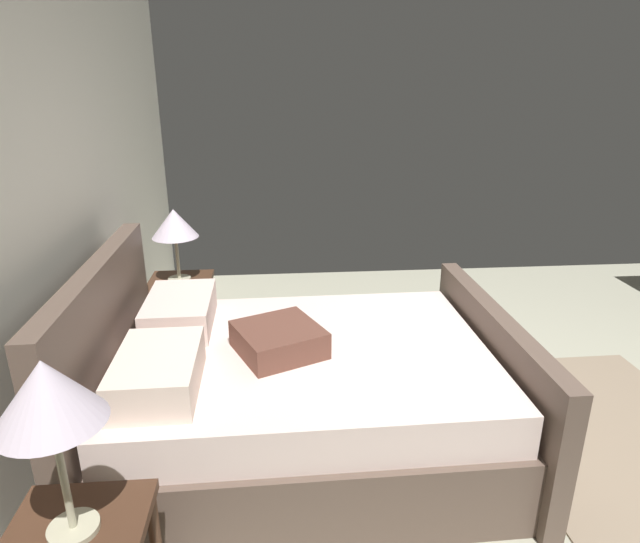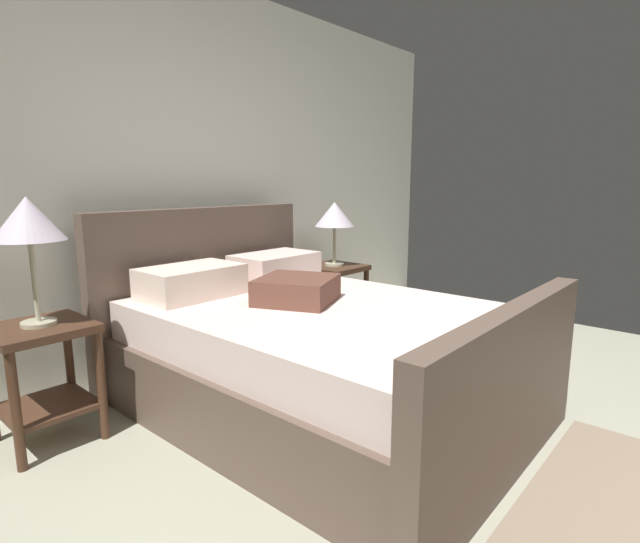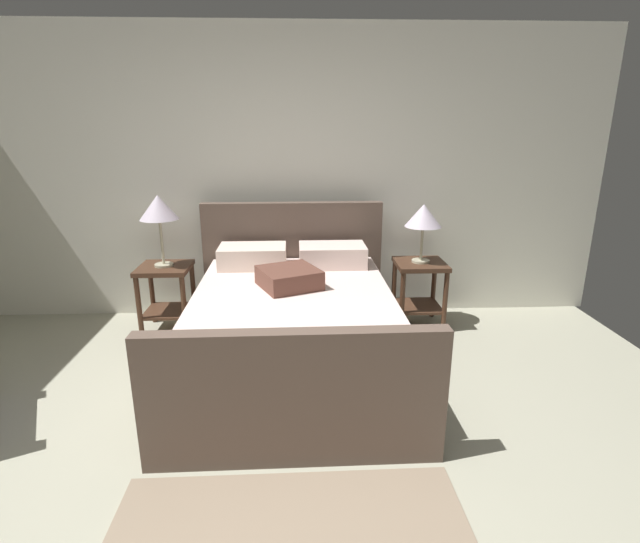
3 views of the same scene
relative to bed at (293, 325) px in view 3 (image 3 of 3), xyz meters
The scene contains 7 objects.
ground_plane 1.52m from the bed, 94.58° to the right, with size 5.94×5.29×0.02m, color #A5A38D.
wall_back 1.58m from the bed, 95.43° to the left, with size 6.06×0.12×2.63m, color silver.
bed is the anchor object (origin of this frame).
nightstand_right 1.38m from the bed, 35.03° to the left, with size 0.44×0.44×0.60m.
table_lamp_right 1.53m from the bed, 35.03° to the left, with size 0.32×0.32×0.52m.
nightstand_left 1.36m from the bed, 145.97° to the left, with size 0.44×0.44×0.60m.
table_lamp_left 1.56m from the bed, 145.97° to the left, with size 0.32×0.32×0.62m.
Camera 3 is at (0.18, -1.84, 1.77)m, focal length 27.01 mm.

